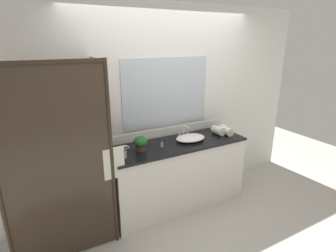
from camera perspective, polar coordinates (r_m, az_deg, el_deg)
ground_plane at (r=3.83m, az=2.05°, el=-16.27°), size 8.00×8.00×0.00m
wall_back_with_mirror at (r=3.57m, az=-0.55°, el=4.20°), size 4.40×0.06×2.60m
vanity_cabinet at (r=3.60m, az=2.05°, el=-10.25°), size 1.80×0.58×0.90m
shower_enclosure at (r=2.79m, az=-18.91°, el=-6.93°), size 1.20×0.59×2.00m
sink_basin at (r=3.48m, az=4.83°, el=-2.56°), size 0.40×0.29×0.07m
faucet at (r=3.60m, az=3.45°, el=-1.44°), size 0.17×0.16×0.17m
potted_plant at (r=3.14m, az=-5.90°, el=-3.59°), size 0.16×0.16×0.18m
soap_dish at (r=3.28m, az=-9.21°, el=-4.46°), size 0.10×0.07×0.04m
amenity_bottle_conditioner at (r=3.00m, az=-9.14°, el=-5.94°), size 0.03×0.03×0.10m
amenity_bottle_body_wash at (r=3.27m, az=-1.33°, el=-3.90°), size 0.02×0.02×0.08m
rolled_towel_near_edge at (r=3.79m, az=12.35°, el=-0.88°), size 0.15×0.25×0.11m
rolled_towel_middle at (r=3.75m, az=10.69°, el=-0.93°), size 0.13×0.20×0.12m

